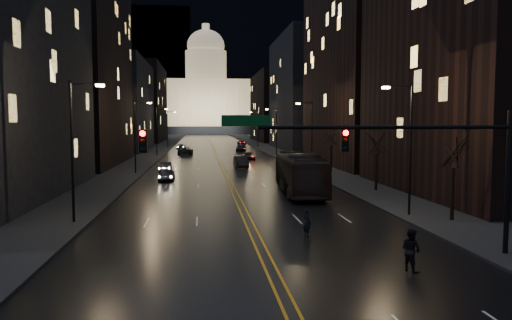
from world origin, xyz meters
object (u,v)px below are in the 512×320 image
object	(u,v)px
pedestrian_b	(411,250)
bus	(300,173)
oncoming_car_b	(165,167)
traffic_signal	(395,151)
receding_car_a	(241,162)
oncoming_car_a	(167,174)
pedestrian_a	(307,223)

from	to	relation	value
pedestrian_b	bus	bearing A→B (deg)	-26.99
pedestrian_b	oncoming_car_b	bearing A→B (deg)	-10.25
traffic_signal	oncoming_car_b	size ratio (longest dim) A/B	4.23
oncoming_car_b	receding_car_a	bearing A→B (deg)	-160.52
traffic_signal	receding_car_a	distance (m)	47.23
oncoming_car_b	pedestrian_b	bearing A→B (deg)	100.12
pedestrian_b	traffic_signal	bearing A→B (deg)	-25.67
receding_car_a	pedestrian_b	xyz separation A→B (m)	(3.46, -48.74, 0.12)
oncoming_car_a	pedestrian_b	distance (m)	36.56
traffic_signal	oncoming_car_b	distance (m)	44.23
traffic_signal	bus	size ratio (longest dim) A/B	1.32
traffic_signal	receding_car_a	world-z (taller)	traffic_signal
pedestrian_a	traffic_signal	bearing A→B (deg)	-173.75
receding_car_a	pedestrian_a	xyz separation A→B (m)	(0.37, -41.90, -0.01)
traffic_signal	pedestrian_b	distance (m)	4.55
pedestrian_a	bus	bearing A→B (deg)	-34.93
bus	pedestrian_b	distance (m)	23.47
oncoming_car_b	traffic_signal	bearing A→B (deg)	100.76
pedestrian_b	receding_car_a	bearing A→B (deg)	-23.35
traffic_signal	oncoming_car_a	distance (m)	35.11
pedestrian_a	receding_car_a	bearing A→B (deg)	-24.47
oncoming_car_a	receding_car_a	xyz separation A→B (m)	(9.25, 14.45, 0.10)
oncoming_car_b	pedestrian_b	world-z (taller)	pedestrian_b
oncoming_car_a	traffic_signal	bearing A→B (deg)	110.50
oncoming_car_b	pedestrian_b	distance (m)	45.76
receding_car_a	pedestrian_b	distance (m)	48.86
oncoming_car_b	pedestrian_b	size ratio (longest dim) A/B	2.18
oncoming_car_a	pedestrian_b	size ratio (longest dim) A/B	2.26
traffic_signal	pedestrian_a	xyz separation A→B (m)	(-3.03, 5.00, -4.30)
receding_car_a	pedestrian_b	size ratio (longest dim) A/B	2.66
traffic_signal	oncoming_car_a	world-z (taller)	traffic_signal
bus	pedestrian_a	bearing A→B (deg)	-97.06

